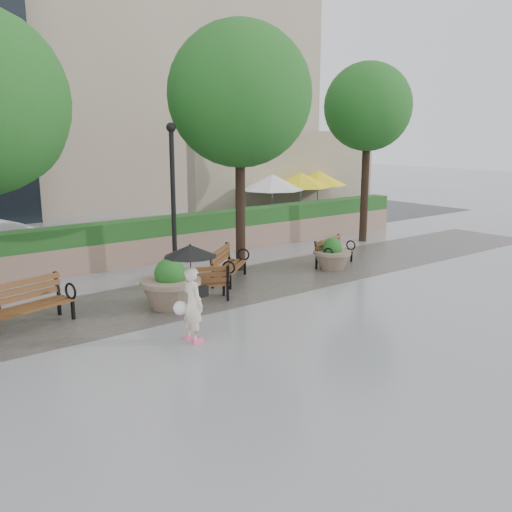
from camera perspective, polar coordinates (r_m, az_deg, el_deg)
ground at (r=11.91m, az=0.68°, el=-7.13°), size 100.00×100.00×0.00m
cobble_strip at (r=14.26m, az=-6.90°, el=-3.90°), size 28.00×3.20×0.01m
hedge_wall at (r=17.56m, az=-13.75°, el=1.12°), size 24.00×0.80×1.35m
cafe_wall at (r=25.08m, az=3.36°, el=7.79°), size 10.00×0.60×4.00m
cafe_hedge at (r=23.31m, az=5.97°, el=3.56°), size 8.00×0.50×0.90m
asphalt_street at (r=21.34m, az=-18.14°, el=0.99°), size 40.00×7.00×0.00m
bldg_stone at (r=36.54m, az=-10.46°, el=21.61°), size 18.00×10.00×20.00m
bench_1 at (r=12.66m, az=-21.74°, el=-5.45°), size 1.93×1.15×0.98m
bench_2 at (r=13.69m, az=-6.23°, el=-3.45°), size 1.74×1.23×0.88m
bench_3 at (r=15.40m, az=-2.70°, el=-1.58°), size 1.73×1.59×0.91m
bench_4 at (r=17.40m, az=7.83°, el=-0.15°), size 1.63×1.02×0.82m
planter_left at (r=13.20m, az=-8.53°, el=-3.24°), size 1.39×1.39×1.16m
planter_right at (r=16.92m, az=7.62°, el=-0.09°), size 1.11×1.11×0.93m
lamppost at (r=14.54m, az=-8.22°, el=3.82°), size 0.28×0.28×4.19m
tree_1 at (r=16.43m, az=-1.36°, el=15.35°), size 3.99×3.99×6.96m
tree_2 at (r=21.37m, az=11.24°, el=14.07°), size 3.25×3.11×6.40m
patio_umb_white at (r=22.85m, az=1.65°, el=7.34°), size 2.50×2.50×2.30m
patio_umb_yellow_a at (r=24.10m, az=4.49°, el=7.57°), size 2.50×2.50×2.30m
patio_umb_yellow_b at (r=25.19m, az=6.24°, el=7.73°), size 2.50×2.50×2.30m
car_right at (r=19.42m, az=-24.15°, el=1.47°), size 4.30×2.28×1.35m
pedestrian at (r=10.90m, az=-6.46°, el=-2.75°), size 1.02×1.02×1.88m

